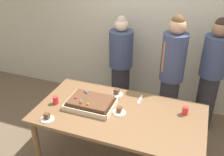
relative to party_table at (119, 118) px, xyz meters
The scene contains 12 objects.
interior_back_panel 1.78m from the party_table, 90.00° to the left, with size 8.00×0.12×3.00m, color beige.
party_table is the anchor object (origin of this frame).
sheet_cake 0.39m from the party_table, behind, with size 0.57×0.41×0.12m.
plated_slice_near_left 0.10m from the party_table, 69.72° to the right, with size 0.15×0.15×0.07m.
plated_slice_near_right 0.40m from the party_table, 113.81° to the left, with size 0.15×0.15×0.08m.
plated_slice_far_left 0.82m from the party_table, 150.61° to the right, with size 0.15×0.15×0.08m.
drink_cup_nearest 0.80m from the party_table, behind, with size 0.07×0.07×0.10m, color red.
drink_cup_middle 0.76m from the party_table, 17.72° to the left, with size 0.07×0.07×0.10m, color red.
cake_server_utensil 0.38m from the party_table, 64.73° to the left, with size 0.03×0.20×0.01m, color silver.
person_serving_front 1.01m from the party_table, 62.67° to the left, with size 0.32×0.32×1.76m.
person_green_shirt_behind 1.49m from the party_table, 49.38° to the left, with size 0.34×0.34×1.71m.
person_striped_tie_right 1.23m from the party_table, 107.72° to the left, with size 0.37×0.37×1.60m.
Camera 1 is at (0.75, -2.27, 2.57)m, focal length 40.67 mm.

